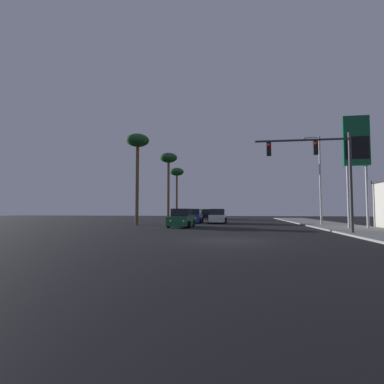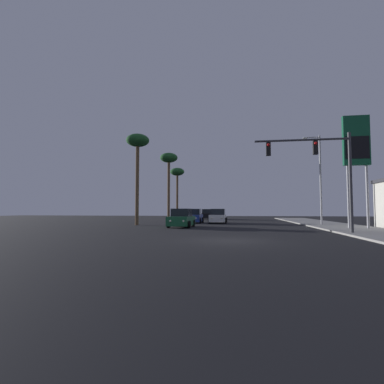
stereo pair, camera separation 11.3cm
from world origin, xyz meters
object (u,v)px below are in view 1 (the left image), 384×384
object	(u,v)px
street_lamp	(319,175)
car_green	(182,219)
traffic_light_mast	(323,163)
gas_station_sign	(356,147)
palm_tree_far	(177,175)
car_blue	(194,217)
car_black	(207,215)
car_white	(218,217)
palm_tree_mid	(168,162)
palm_tree_near	(137,146)

from	to	relation	value
street_lamp	car_green	bearing A→B (deg)	-159.61
traffic_light_mast	gas_station_sign	distance (m)	6.50
car_green	palm_tree_far	size ratio (longest dim) A/B	0.50
gas_station_sign	car_blue	bearing A→B (deg)	145.37
car_black	street_lamp	world-z (taller)	street_lamp
car_blue	car_white	bearing A→B (deg)	178.92
car_blue	gas_station_sign	size ratio (longest dim) A/B	0.48
car_white	palm_tree_mid	distance (m)	10.98
car_white	palm_tree_mid	size ratio (longest dim) A/B	0.46
car_white	traffic_light_mast	distance (m)	17.29
car_blue	traffic_light_mast	world-z (taller)	traffic_light_mast
street_lamp	traffic_light_mast	bearing A→B (deg)	-103.34
street_lamp	palm_tree_far	world-z (taller)	street_lamp
traffic_light_mast	palm_tree_far	distance (m)	33.19
car_green	street_lamp	bearing A→B (deg)	-157.50
palm_tree_near	car_black	bearing A→B (deg)	75.65
gas_station_sign	palm_tree_mid	bearing A→B (deg)	142.60
car_black	car_white	world-z (taller)	same
street_lamp	palm_tree_far	xyz separation A→B (m)	(-18.31, 17.98, 2.43)
traffic_light_mast	street_lamp	bearing A→B (deg)	76.66
car_green	car_white	size ratio (longest dim) A/B	1.01
gas_station_sign	palm_tree_mid	world-z (taller)	palm_tree_mid
gas_station_sign	palm_tree_far	world-z (taller)	gas_station_sign
car_blue	traffic_light_mast	size ratio (longest dim) A/B	0.66
car_blue	palm_tree_mid	distance (m)	9.41
palm_tree_far	car_green	bearing A→B (deg)	-77.48
street_lamp	palm_tree_near	xyz separation A→B (m)	(-18.46, -2.02, 3.13)
car_green	car_white	distance (m)	9.10
street_lamp	palm_tree_far	size ratio (longest dim) A/B	1.04
car_green	palm_tree_far	xyz separation A→B (m)	(-5.09, 22.90, 6.78)
car_black	traffic_light_mast	distance (m)	31.69
traffic_light_mast	street_lamp	xyz separation A→B (m)	(2.64, 11.14, 0.46)
car_black	car_white	bearing A→B (deg)	102.10
car_blue	gas_station_sign	xyz separation A→B (m)	(14.63, -10.10, 5.86)
car_black	car_green	world-z (taller)	same
car_blue	car_white	world-z (taller)	same
palm_tree_mid	car_green	bearing A→B (deg)	-71.84
car_blue	gas_station_sign	world-z (taller)	gas_station_sign
car_white	palm_tree_mid	xyz separation A→B (m)	(-6.97, 4.21, 7.37)
palm_tree_mid	gas_station_sign	bearing A→B (deg)	-37.40
car_blue	gas_station_sign	distance (m)	18.72
car_green	street_lamp	distance (m)	14.77
palm_tree_far	palm_tree_mid	bearing A→B (deg)	-85.11
car_black	car_white	distance (m)	14.96
car_green	street_lamp	world-z (taller)	street_lamp
palm_tree_mid	car_black	bearing A→B (deg)	68.00
traffic_light_mast	car_black	bearing A→B (deg)	109.64
traffic_light_mast	palm_tree_near	distance (m)	18.60
car_blue	car_black	size ratio (longest dim) A/B	1.00
gas_station_sign	palm_tree_near	bearing A→B (deg)	167.69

